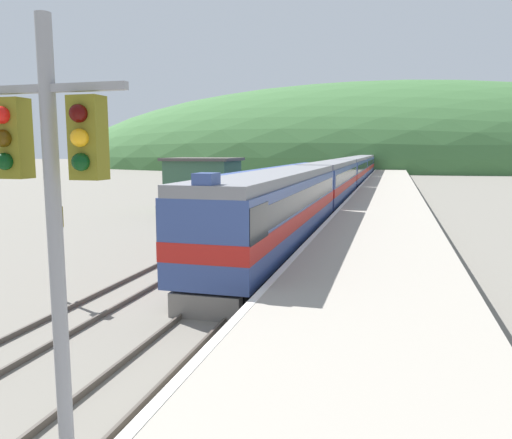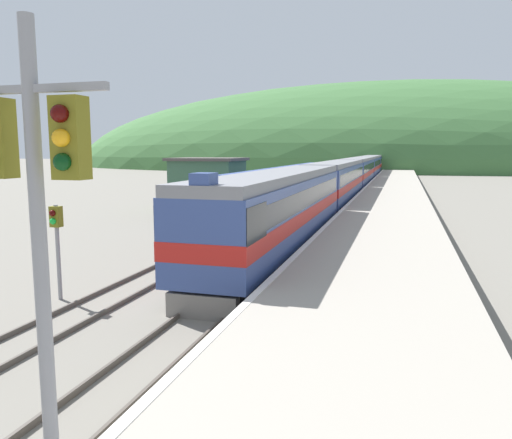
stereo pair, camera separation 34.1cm
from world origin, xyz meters
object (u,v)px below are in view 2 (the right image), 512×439
Objects in this scene: carriage_second at (337,182)px; carriage_fourth at (369,166)px; carriage_fifth at (376,163)px; siding_train at (293,186)px; signal_mast_main at (36,206)px; express_train_lead_car at (279,209)px; signal_post_siding at (56,232)px; carriage_third at (358,172)px.

carriage_second is 45.51m from carriage_fourth.
siding_train is (-3.84, -69.54, -0.36)m from carriage_fifth.
carriage_second and carriage_fourth have the same top height.
siding_train is at bearing 97.35° from signal_mast_main.
signal_mast_main is (1.27, -86.46, 2.21)m from carriage_fourth.
carriage_fourth is (0.00, 45.51, 0.00)m from carriage_second.
carriage_second is (0.00, 22.48, -0.01)m from express_train_lead_car.
carriage_fifth is at bearing 86.84° from siding_train.
carriage_fifth is 6.59× the size of signal_post_siding.
carriage_third is 3.21× the size of signal_mast_main.
express_train_lead_car is at bearing -79.73° from siding_train.
carriage_second is 6.59× the size of signal_post_siding.
carriage_fourth is at bearing 90.00° from carriage_third.
carriage_fifth is at bearing 90.00° from express_train_lead_car.
signal_post_siding is at bearing -93.09° from siding_train.
siding_train is at bearing -161.64° from carriage_second.
carriage_third is at bearing 90.00° from express_train_lead_car.
carriage_third is at bearing -90.00° from carriage_fifth.
carriage_fifth is 100.47m from signal_post_siding.
signal_post_siding is at bearing -99.75° from carriage_second.
carriage_third is 6.59× the size of signal_post_siding.
carriage_second is 32.52m from signal_post_siding.
express_train_lead_car is 18.64m from signal_mast_main.
signal_mast_main reaches higher than siding_train.
siding_train reaches higher than signal_post_siding.
carriage_second is 4.07m from siding_train.
carriage_second is 1.00× the size of carriage_third.
signal_mast_main is (5.11, -39.67, 2.57)m from siding_train.
signal_post_siding is at bearing -93.14° from carriage_fifth.
carriage_fifth is 69.65m from siding_train.
signal_mast_main reaches higher than carriage_fourth.
express_train_lead_car is at bearing 93.93° from signal_mast_main.
signal_mast_main reaches higher than carriage_second.
signal_post_siding is at bearing -119.91° from express_train_lead_car.
carriage_third is 24.34m from siding_train.
signal_mast_main is 2.05× the size of signal_post_siding.
carriage_second is 68.26m from carriage_fifth.
express_train_lead_car is at bearing -90.00° from carriage_third.
express_train_lead_car is 3.06× the size of signal_mast_main.
carriage_fourth is 22.75m from carriage_fifth.
carriage_fifth reaches higher than signal_post_siding.
express_train_lead_car is 0.63× the size of siding_train.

